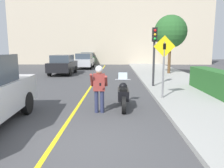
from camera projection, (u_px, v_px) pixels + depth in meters
ground_plane at (78, 145)px, 5.17m from camera, size 80.00×80.00×0.00m
sidewalk_curb at (210, 102)px, 9.01m from camera, size 4.40×44.00×0.14m
road_center_line at (87, 93)px, 11.10m from camera, size 0.12×36.00×0.01m
building_backdrop at (110, 28)px, 30.00m from camera, size 28.00×1.20×9.94m
motorcycle at (123, 95)px, 8.33m from camera, size 0.62×2.16×1.29m
person_biker at (99, 84)px, 7.58m from camera, size 0.59×0.46×1.67m
crossing_sign at (164, 61)px, 9.16m from camera, size 0.91×0.08×2.64m
traffic_light at (154, 46)px, 11.95m from camera, size 0.26×0.30×3.21m
hedge_row at (213, 81)px, 10.54m from camera, size 0.90×4.18×1.08m
street_tree at (170, 32)px, 18.02m from camera, size 2.70×2.70×4.81m
parked_car_black at (63, 64)px, 18.88m from camera, size 1.88×4.20×1.68m
parked_car_silver at (84, 61)px, 24.30m from camera, size 1.88×4.20×1.68m
parked_car_green at (88, 58)px, 29.87m from camera, size 1.88×4.20×1.68m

